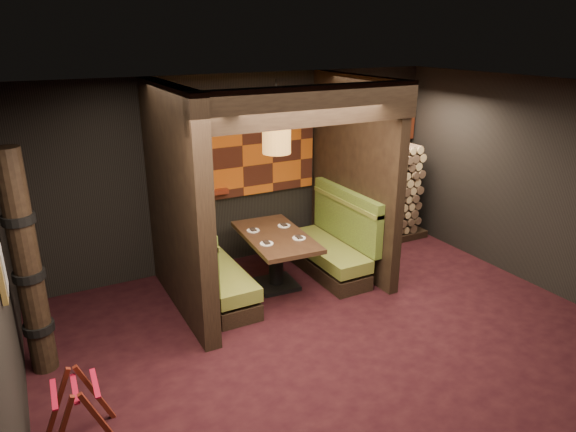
# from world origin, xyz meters

# --- Properties ---
(floor) EXTENTS (6.50, 5.50, 0.02)m
(floor) POSITION_xyz_m (0.00, 0.00, -0.01)
(floor) COLOR black
(floor) RESTS_ON ground
(ceiling) EXTENTS (6.50, 5.50, 0.02)m
(ceiling) POSITION_xyz_m (0.00, 0.00, 2.86)
(ceiling) COLOR black
(ceiling) RESTS_ON ground
(wall_back) EXTENTS (6.50, 0.02, 2.85)m
(wall_back) POSITION_xyz_m (0.00, 2.76, 1.43)
(wall_back) COLOR black
(wall_back) RESTS_ON ground
(wall_right) EXTENTS (0.02, 5.50, 2.85)m
(wall_right) POSITION_xyz_m (3.26, 0.00, 1.43)
(wall_right) COLOR black
(wall_right) RESTS_ON ground
(partition_left) EXTENTS (0.20, 2.20, 2.85)m
(partition_left) POSITION_xyz_m (-1.35, 1.65, 1.43)
(partition_left) COLOR black
(partition_left) RESTS_ON floor
(partition_right) EXTENTS (0.15, 2.10, 2.85)m
(partition_right) POSITION_xyz_m (1.30, 1.70, 1.43)
(partition_right) COLOR black
(partition_right) RESTS_ON floor
(header_beam) EXTENTS (2.85, 0.18, 0.44)m
(header_beam) POSITION_xyz_m (-0.02, 0.70, 2.63)
(header_beam) COLOR black
(header_beam) RESTS_ON partition_left
(tapa_back_panel) EXTENTS (2.40, 0.06, 1.55)m
(tapa_back_panel) POSITION_xyz_m (-0.02, 2.71, 1.82)
(tapa_back_panel) COLOR #AB4B12
(tapa_back_panel) RESTS_ON wall_back
(tapa_side_panel) EXTENTS (0.04, 1.85, 1.45)m
(tapa_side_panel) POSITION_xyz_m (-1.23, 1.82, 1.85)
(tapa_side_panel) COLOR #AB4B12
(tapa_side_panel) RESTS_ON partition_left
(lacquer_shelf) EXTENTS (0.60, 0.12, 0.07)m
(lacquer_shelf) POSITION_xyz_m (-0.60, 2.65, 1.18)
(lacquer_shelf) COLOR #5C1E11
(lacquer_shelf) RESTS_ON wall_back
(booth_bench_left) EXTENTS (0.68, 1.60, 1.14)m
(booth_bench_left) POSITION_xyz_m (-0.96, 1.65, 0.40)
(booth_bench_left) COLOR black
(booth_bench_left) RESTS_ON floor
(booth_bench_right) EXTENTS (0.68, 1.60, 1.14)m
(booth_bench_right) POSITION_xyz_m (0.93, 1.65, 0.40)
(booth_bench_right) COLOR black
(booth_bench_right) RESTS_ON floor
(dining_table) EXTENTS (0.92, 1.54, 0.79)m
(dining_table) POSITION_xyz_m (-0.03, 1.61, 0.55)
(dining_table) COLOR black
(dining_table) RESTS_ON floor
(place_settings) EXTENTS (0.68, 0.72, 0.03)m
(place_settings) POSITION_xyz_m (-0.03, 1.61, 0.80)
(place_settings) COLOR white
(place_settings) RESTS_ON dining_table
(pendant_lamp) EXTENTS (0.37, 0.37, 0.92)m
(pendant_lamp) POSITION_xyz_m (-0.03, 1.56, 2.15)
(pendant_lamp) COLOR #AD7734
(pendant_lamp) RESTS_ON ceiling
(framed_picture) EXTENTS (0.05, 0.36, 0.46)m
(framed_picture) POSITION_xyz_m (-3.22, 0.10, 1.62)
(framed_picture) COLOR olive
(framed_picture) RESTS_ON wall_left
(luggage_rack) EXTENTS (0.65, 0.46, 0.69)m
(luggage_rack) POSITION_xyz_m (-2.84, -0.21, 0.34)
(luggage_rack) COLOR #4E170D
(luggage_rack) RESTS_ON floor
(totem_column) EXTENTS (0.31, 0.31, 2.40)m
(totem_column) POSITION_xyz_m (-3.05, 1.10, 1.19)
(totem_column) COLOR black
(totem_column) RESTS_ON floor
(firewood_stack) EXTENTS (1.73, 0.70, 1.64)m
(firewood_stack) POSITION_xyz_m (2.29, 2.35, 0.82)
(firewood_stack) COLOR black
(firewood_stack) RESTS_ON floor
(mosaic_header) EXTENTS (1.83, 0.10, 0.56)m
(mosaic_header) POSITION_xyz_m (2.29, 2.68, 1.92)
(mosaic_header) COLOR maroon
(mosaic_header) RESTS_ON wall_back
(bay_front_post) EXTENTS (0.08, 0.08, 2.85)m
(bay_front_post) POSITION_xyz_m (1.39, 1.96, 1.43)
(bay_front_post) COLOR black
(bay_front_post) RESTS_ON floor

